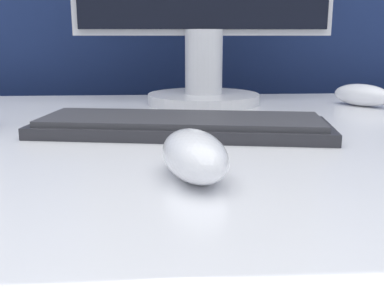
{
  "coord_description": "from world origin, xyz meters",
  "views": [
    {
      "loc": [
        -0.04,
        -0.54,
        0.88
      ],
      "look_at": [
        -0.01,
        -0.1,
        0.77
      ],
      "focal_mm": 42.0,
      "sensor_mm": 36.0,
      "label": 1
    }
  ],
  "objects": [
    {
      "name": "computer_mouse_far",
      "position": [
        0.35,
        0.31,
        0.77
      ],
      "size": [
        0.11,
        0.12,
        0.04
      ],
      "rotation": [
        0.0,
        0.0,
        0.64
      ],
      "color": "white",
      "rests_on": "desk"
    },
    {
      "name": "partition_panel",
      "position": [
        0.0,
        0.64,
        0.74
      ],
      "size": [
        5.0,
        0.03,
        1.48
      ],
      "color": "navy",
      "rests_on": "ground_plane"
    },
    {
      "name": "keyboard",
      "position": [
        -0.02,
        0.08,
        0.76
      ],
      "size": [
        0.43,
        0.2,
        0.02
      ],
      "rotation": [
        0.0,
        0.0,
        -0.16
      ],
      "color": "#28282D",
      "rests_on": "desk"
    },
    {
      "name": "computer_mouse_near",
      "position": [
        -0.01,
        -0.13,
        0.77
      ],
      "size": [
        0.08,
        0.13,
        0.05
      ],
      "rotation": [
        0.0,
        0.0,
        0.19
      ],
      "color": "white",
      "rests_on": "desk"
    }
  ]
}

